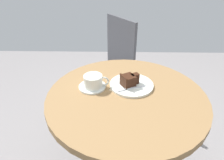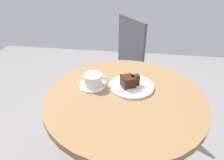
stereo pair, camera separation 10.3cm
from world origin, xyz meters
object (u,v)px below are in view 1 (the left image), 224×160
object	(u,v)px
teaspoon	(92,80)
cafe_chair	(113,63)
cake_slice	(129,80)
napkin	(128,85)
saucer	(92,87)
cake_plate	(131,85)
coffee_cup	(94,81)
fork	(128,89)

from	to	relation	value
teaspoon	cafe_chair	xyz separation A→B (m)	(0.10, 0.63, -0.21)
cake_slice	napkin	bearing A→B (deg)	100.70
saucer	cake_plate	world-z (taller)	cake_plate
teaspoon	napkin	distance (m)	0.20
saucer	teaspoon	xyz separation A→B (m)	(-0.01, 0.05, 0.01)
cake_plate	napkin	world-z (taller)	cake_plate
cake_plate	cake_slice	xyz separation A→B (m)	(-0.02, -0.01, 0.03)
teaspoon	napkin	world-z (taller)	teaspoon
coffee_cup	cake_plate	world-z (taller)	coffee_cup
coffee_cup	cafe_chair	world-z (taller)	cafe_chair
fork	cake_slice	bearing A→B (deg)	-117.04
saucer	cake_slice	distance (m)	0.19
fork	cafe_chair	xyz separation A→B (m)	(-0.09, 0.72, -0.21)
cake_slice	napkin	world-z (taller)	cake_slice
cake_slice	cafe_chair	size ratio (longest dim) A/B	0.11
coffee_cup	cafe_chair	size ratio (longest dim) A/B	0.14
napkin	fork	bearing A→B (deg)	-95.69
saucer	coffee_cup	world-z (taller)	coffee_cup
saucer	cake_plate	size ratio (longest dim) A/B	0.61
teaspoon	cake_slice	bearing A→B (deg)	-45.93
cake_plate	fork	bearing A→B (deg)	-113.94
fork	napkin	size ratio (longest dim) A/B	0.73
teaspoon	fork	distance (m)	0.21
cake_slice	cake_plate	bearing A→B (deg)	39.15
cake_slice	fork	distance (m)	0.05
cake_slice	fork	world-z (taller)	cake_slice
teaspoon	napkin	bearing A→B (deg)	-42.76
saucer	cafe_chair	xyz separation A→B (m)	(0.09, 0.69, -0.20)
saucer	coffee_cup	bearing A→B (deg)	-29.85
cafe_chair	cake_plate	bearing A→B (deg)	-27.87
coffee_cup	napkin	distance (m)	0.19
cafe_chair	fork	bearing A→B (deg)	-30.29
teaspoon	coffee_cup	bearing A→B (deg)	-105.54
saucer	cake_slice	world-z (taller)	cake_slice
saucer	cake_slice	size ratio (longest dim) A/B	1.36
coffee_cup	fork	bearing A→B (deg)	-8.60
napkin	cafe_chair	xyz separation A→B (m)	(-0.09, 0.67, -0.20)
napkin	cafe_chair	world-z (taller)	cafe_chair
coffee_cup	napkin	xyz separation A→B (m)	(0.18, 0.02, -0.04)
cake_slice	cafe_chair	world-z (taller)	cafe_chair
teaspoon	fork	world-z (taller)	fork
saucer	napkin	xyz separation A→B (m)	(0.19, 0.02, -0.00)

